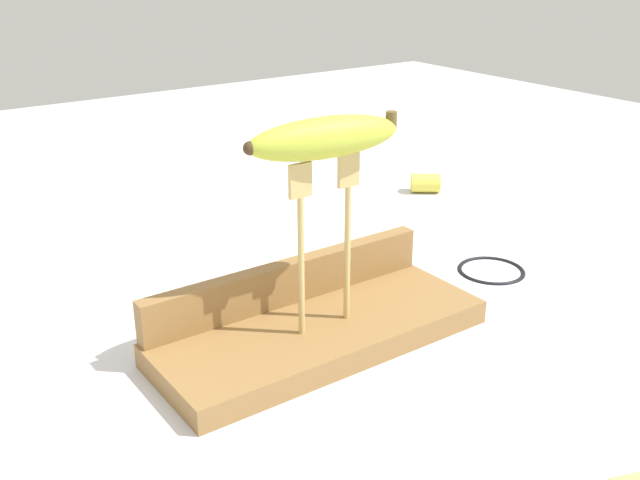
{
  "coord_description": "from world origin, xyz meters",
  "views": [
    {
      "loc": [
        -0.43,
        -0.6,
        0.43
      ],
      "look_at": [
        0.0,
        0.0,
        0.13
      ],
      "focal_mm": 41.49,
      "sensor_mm": 36.0,
      "label": 1
    }
  ],
  "objects_px": {
    "banana_raised_center": "(325,138)",
    "wire_coil": "(491,269)",
    "fork_stand_center": "(325,229)",
    "banana_chunk_near": "(426,183)"
  },
  "relations": [
    {
      "from": "fork_stand_center",
      "to": "wire_coil",
      "type": "height_order",
      "value": "fork_stand_center"
    },
    {
      "from": "fork_stand_center",
      "to": "banana_raised_center",
      "type": "height_order",
      "value": "banana_raised_center"
    },
    {
      "from": "banana_chunk_near",
      "to": "wire_coil",
      "type": "bearing_deg",
      "value": -117.86
    },
    {
      "from": "banana_raised_center",
      "to": "wire_coil",
      "type": "bearing_deg",
      "value": 5.91
    },
    {
      "from": "fork_stand_center",
      "to": "banana_chunk_near",
      "type": "relative_size",
      "value": 3.14
    },
    {
      "from": "banana_raised_center",
      "to": "banana_chunk_near",
      "type": "xyz_separation_m",
      "value": [
        0.47,
        0.34,
        -0.23
      ]
    },
    {
      "from": "fork_stand_center",
      "to": "banana_raised_center",
      "type": "xyz_separation_m",
      "value": [
        -0.0,
        0.0,
        0.1
      ]
    },
    {
      "from": "wire_coil",
      "to": "banana_chunk_near",
      "type": "bearing_deg",
      "value": 62.14
    },
    {
      "from": "wire_coil",
      "to": "banana_raised_center",
      "type": "bearing_deg",
      "value": -174.09
    },
    {
      "from": "fork_stand_center",
      "to": "banana_chunk_near",
      "type": "xyz_separation_m",
      "value": [
        0.47,
        0.34,
        -0.13
      ]
    }
  ]
}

